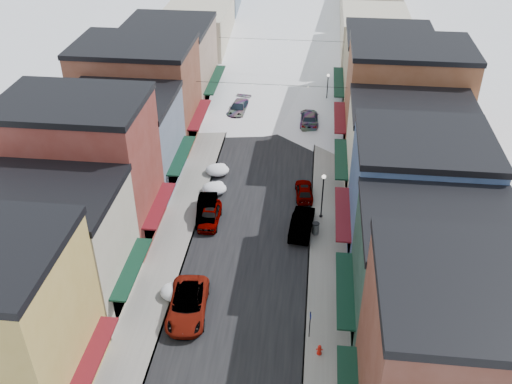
% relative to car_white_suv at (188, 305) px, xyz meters
% --- Properties ---
extents(road, '(10.00, 160.00, 0.01)m').
position_rel_car_white_suv_xyz_m(road, '(3.50, 48.32, -0.81)').
color(road, black).
rests_on(road, ground).
extents(sidewalk_left, '(3.20, 160.00, 0.15)m').
position_rel_car_white_suv_xyz_m(sidewalk_left, '(-3.10, 48.32, -0.74)').
color(sidewalk_left, gray).
rests_on(sidewalk_left, ground).
extents(sidewalk_right, '(3.20, 160.00, 0.15)m').
position_rel_car_white_suv_xyz_m(sidewalk_right, '(10.10, 48.32, -0.74)').
color(sidewalk_right, gray).
rests_on(sidewalk_right, ground).
extents(curb_left, '(0.10, 160.00, 0.15)m').
position_rel_car_white_suv_xyz_m(curb_left, '(-1.55, 48.32, -0.74)').
color(curb_left, slate).
rests_on(curb_left, ground).
extents(curb_right, '(0.10, 160.00, 0.15)m').
position_rel_car_white_suv_xyz_m(curb_right, '(8.55, 48.32, -0.74)').
color(curb_right, slate).
rests_on(curb_right, ground).
extents(bldg_l_cream, '(11.30, 8.20, 9.50)m').
position_rel_car_white_suv_xyz_m(bldg_l_cream, '(-9.69, 0.82, 3.94)').
color(bldg_l_cream, '#BEB299').
rests_on(bldg_l_cream, ground).
extents(bldg_l_brick_near, '(12.30, 8.20, 12.50)m').
position_rel_car_white_suv_xyz_m(bldg_l_brick_near, '(-10.19, 8.82, 5.44)').
color(bldg_l_brick_near, maroon).
rests_on(bldg_l_brick_near, ground).
extents(bldg_l_grayblue, '(11.30, 9.20, 9.00)m').
position_rel_car_white_suv_xyz_m(bldg_l_grayblue, '(-9.69, 17.32, 3.69)').
color(bldg_l_grayblue, slate).
rests_on(bldg_l_grayblue, ground).
extents(bldg_l_brick_far, '(13.30, 9.20, 11.00)m').
position_rel_car_white_suv_xyz_m(bldg_l_brick_far, '(-10.69, 26.32, 4.69)').
color(bldg_l_brick_far, brown).
rests_on(bldg_l_brick_far, ground).
extents(bldg_l_tan, '(11.30, 11.20, 10.00)m').
position_rel_car_white_suv_xyz_m(bldg_l_tan, '(-9.69, 36.32, 4.19)').
color(bldg_l_tan, '#997864').
rests_on(bldg_l_tan, ground).
extents(bldg_r_brick_near, '(12.30, 9.20, 12.50)m').
position_rel_car_white_suv_xyz_m(bldg_r_brick_near, '(17.19, -8.68, 5.44)').
color(bldg_r_brick_near, '#5D2B1E').
rests_on(bldg_r_brick_near, ground).
extents(bldg_r_green, '(11.30, 9.20, 9.50)m').
position_rel_car_white_suv_xyz_m(bldg_r_green, '(16.69, 0.32, 3.94)').
color(bldg_r_green, '#1A362B').
rests_on(bldg_r_green, ground).
extents(bldg_r_blue, '(11.30, 9.20, 10.50)m').
position_rel_car_white_suv_xyz_m(bldg_r_blue, '(16.69, 9.32, 4.44)').
color(bldg_r_blue, '#334B75').
rests_on(bldg_r_blue, ground).
extents(bldg_r_cream, '(12.30, 9.20, 9.00)m').
position_rel_car_white_suv_xyz_m(bldg_r_cream, '(17.19, 18.32, 3.69)').
color(bldg_r_cream, '#EDE5BF').
rests_on(bldg_r_cream, ground).
extents(bldg_r_brick_far, '(13.30, 9.20, 11.50)m').
position_rel_car_white_suv_xyz_m(bldg_r_brick_far, '(17.69, 27.32, 4.94)').
color(bldg_r_brick_far, brown).
rests_on(bldg_r_brick_far, ground).
extents(bldg_r_tan, '(11.30, 11.20, 9.50)m').
position_rel_car_white_suv_xyz_m(bldg_r_tan, '(16.69, 37.32, 3.94)').
color(bldg_r_tan, '#8D7E5C').
rests_on(bldg_r_tan, ground).
extents(distant_blocks, '(34.00, 55.00, 8.00)m').
position_rel_car_white_suv_xyz_m(distant_blocks, '(3.50, 71.32, 3.18)').
color(distant_blocks, gray).
rests_on(distant_blocks, ground).
extents(overhead_cables, '(16.40, 15.04, 0.04)m').
position_rel_car_white_suv_xyz_m(overhead_cables, '(3.50, 35.82, 5.38)').
color(overhead_cables, black).
rests_on(overhead_cables, ground).
extents(car_white_suv, '(3.21, 6.10, 1.64)m').
position_rel_car_white_suv_xyz_m(car_white_suv, '(0.00, 0.00, 0.00)').
color(car_white_suv, silver).
rests_on(car_white_suv, ground).
extents(car_silver_sedan, '(1.80, 4.39, 1.49)m').
position_rel_car_white_suv_xyz_m(car_silver_sedan, '(-0.38, 11.23, -0.07)').
color(car_silver_sedan, '#9A9DA1').
rests_on(car_silver_sedan, ground).
extents(car_dark_hatch, '(2.21, 4.98, 1.59)m').
position_rel_car_white_suv_xyz_m(car_dark_hatch, '(-0.80, 12.04, -0.03)').
color(car_dark_hatch, black).
rests_on(car_dark_hatch, ground).
extents(car_silver_wagon, '(2.81, 5.48, 1.52)m').
position_rel_car_white_suv_xyz_m(car_silver_wagon, '(-0.80, 33.67, -0.06)').
color(car_silver_wagon, '#909498').
rests_on(car_silver_wagon, ground).
extents(car_green_sedan, '(2.22, 5.20, 1.67)m').
position_rel_car_white_suv_xyz_m(car_green_sedan, '(7.80, 10.84, 0.02)').
color(car_green_sedan, black).
rests_on(car_green_sedan, ground).
extents(car_gray_suv, '(1.97, 4.12, 1.36)m').
position_rel_car_white_suv_xyz_m(car_gray_suv, '(7.80, 16.27, -0.14)').
color(car_gray_suv, gray).
rests_on(car_gray_suv, ground).
extents(car_black_sedan, '(2.29, 5.40, 1.55)m').
position_rel_car_white_suv_xyz_m(car_black_sedan, '(7.80, 31.75, -0.04)').
color(car_black_sedan, black).
rests_on(car_black_sedan, ground).
extents(car_lane_silver, '(2.12, 4.52, 1.50)m').
position_rel_car_white_suv_xyz_m(car_lane_silver, '(1.84, 38.66, -0.07)').
color(car_lane_silver, gray).
rests_on(car_lane_silver, ground).
extents(car_lane_white, '(2.92, 5.28, 1.40)m').
position_rel_car_white_suv_xyz_m(car_lane_white, '(5.70, 62.86, -0.12)').
color(car_lane_white, silver).
rests_on(car_lane_white, ground).
extents(fire_hydrant, '(0.45, 0.34, 0.77)m').
position_rel_car_white_suv_xyz_m(fire_hydrant, '(9.56, -2.89, -0.32)').
color(fire_hydrant, red).
rests_on(fire_hydrant, sidewalk_right).
extents(parking_sign, '(0.12, 0.31, 2.35)m').
position_rel_car_white_suv_xyz_m(parking_sign, '(8.84, -1.44, 0.70)').
color(parking_sign, black).
rests_on(parking_sign, sidewalk_right).
extents(trash_can, '(0.63, 0.63, 1.07)m').
position_rel_car_white_suv_xyz_m(trash_can, '(9.00, 10.41, -0.12)').
color(trash_can, '#595C5E').
rests_on(trash_can, sidewalk_right).
extents(streetlamp_near, '(0.37, 0.37, 4.41)m').
position_rel_car_white_suv_xyz_m(streetlamp_near, '(9.46, 12.95, 2.11)').
color(streetlamp_near, black).
rests_on(streetlamp_near, sidewalk_right).
extents(streetlamp_far, '(0.36, 0.36, 4.30)m').
position_rel_car_white_suv_xyz_m(streetlamp_far, '(9.77, 36.57, 2.04)').
color(streetlamp_far, black).
rests_on(streetlamp_far, sidewalk_right).
extents(planter_far, '(0.39, 0.39, 0.60)m').
position_rel_car_white_suv_xyz_m(planter_far, '(11.13, -3.07, -0.37)').
color(planter_far, '#2A5426').
rests_on(planter_far, sidewalk_right).
extents(snow_pile_near, '(2.34, 2.64, 0.99)m').
position_rel_car_white_suv_xyz_m(snow_pile_near, '(-1.26, 1.68, -0.35)').
color(snow_pile_near, white).
rests_on(snow_pile_near, ground).
extents(snow_pile_mid, '(2.35, 2.65, 0.99)m').
position_rel_car_white_suv_xyz_m(snow_pile_mid, '(-0.78, 16.07, -0.34)').
color(snow_pile_mid, white).
rests_on(snow_pile_mid, ground).
extents(snow_pile_far, '(2.38, 2.67, 1.01)m').
position_rel_car_white_suv_xyz_m(snow_pile_far, '(-1.07, 19.49, -0.34)').
color(snow_pile_far, white).
rests_on(snow_pile_far, ground).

